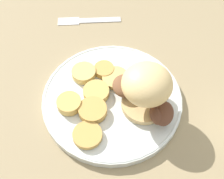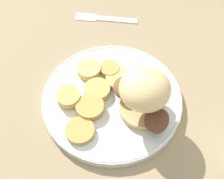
{
  "view_description": "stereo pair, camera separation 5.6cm",
  "coord_description": "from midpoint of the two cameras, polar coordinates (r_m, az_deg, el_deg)",
  "views": [
    {
      "loc": [
        -0.29,
        -0.13,
        0.5
      ],
      "look_at": [
        0.0,
        0.0,
        0.04
      ],
      "focal_mm": 50.0,
      "sensor_mm": 36.0,
      "label": 1
    },
    {
      "loc": [
        -0.26,
        -0.18,
        0.5
      ],
      "look_at": [
        0.0,
        0.0,
        0.04
      ],
      "focal_mm": 50.0,
      "sensor_mm": 36.0,
      "label": 2
    }
  ],
  "objects": [
    {
      "name": "ground_plane",
      "position": [
        0.59,
        -2.69,
        -2.53
      ],
      "size": [
        4.0,
        4.0,
        0.0
      ],
      "primitive_type": "plane",
      "color": "#937F5B"
    },
    {
      "name": "fork",
      "position": [
        0.74,
        -6.61,
        12.34
      ],
      "size": [
        0.08,
        0.14,
        0.0
      ],
      "color": "silver",
      "rests_on": "ground_plane"
    },
    {
      "name": "dinner_plate",
      "position": [
        0.59,
        -2.72,
        -2.02
      ],
      "size": [
        0.26,
        0.26,
        0.02
      ],
      "color": "silver",
      "rests_on": "ground_plane"
    },
    {
      "name": "potato_round_3",
      "position": [
        0.58,
        -5.65,
        -0.67
      ],
      "size": [
        0.05,
        0.05,
        0.01
      ],
      "primitive_type": "cylinder",
      "color": "tan",
      "rests_on": "dinner_plate"
    },
    {
      "name": "potato_round_6",
      "position": [
        0.54,
        -7.51,
        -8.49
      ],
      "size": [
        0.05,
        0.05,
        0.01
      ],
      "primitive_type": "cylinder",
      "color": "tan",
      "rests_on": "dinner_plate"
    },
    {
      "name": "potato_round_0",
      "position": [
        0.61,
        -7.81,
        2.83
      ],
      "size": [
        0.05,
        0.05,
        0.01
      ],
      "primitive_type": "cylinder",
      "color": "#DBB766",
      "rests_on": "dinner_plate"
    },
    {
      "name": "sandwich",
      "position": [
        0.53,
        3.11,
        -0.06
      ],
      "size": [
        0.09,
        0.13,
        0.1
      ],
      "color": "tan",
      "rests_on": "dinner_plate"
    },
    {
      "name": "potato_round_4",
      "position": [
        0.57,
        -10.64,
        -2.73
      ],
      "size": [
        0.04,
        0.04,
        0.02
      ],
      "primitive_type": "cylinder",
      "color": "tan",
      "rests_on": "dinner_plate"
    },
    {
      "name": "potato_round_1",
      "position": [
        0.6,
        -2.03,
        1.93
      ],
      "size": [
        0.05,
        0.05,
        0.01
      ],
      "primitive_type": "cylinder",
      "color": "#DBB766",
      "rests_on": "dinner_plate"
    },
    {
      "name": "potato_round_2",
      "position": [
        0.61,
        -4.08,
        3.48
      ],
      "size": [
        0.04,
        0.04,
        0.01
      ],
      "primitive_type": "cylinder",
      "color": "tan",
      "rests_on": "dinner_plate"
    },
    {
      "name": "potato_round_5",
      "position": [
        0.56,
        -6.42,
        -4.0
      ],
      "size": [
        0.05,
        0.05,
        0.01
      ],
      "primitive_type": "cylinder",
      "color": "tan",
      "rests_on": "dinner_plate"
    }
  ]
}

